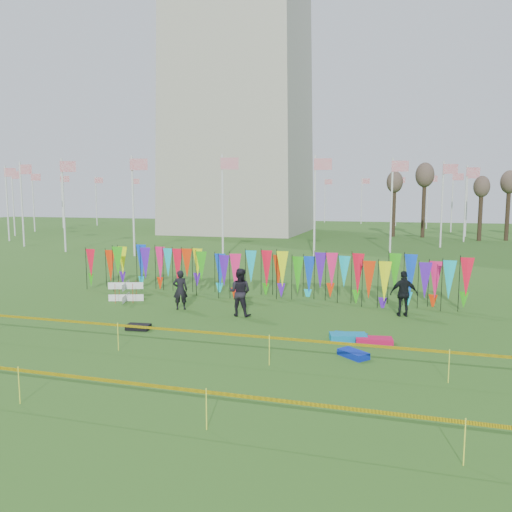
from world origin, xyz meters
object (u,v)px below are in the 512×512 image
(person_mid, at_px, (240,292))
(kite_bag_teal, at_px, (350,337))
(kite_bag_black, at_px, (138,327))
(kite_bag_red, at_px, (374,341))
(person_left, at_px, (180,290))
(kite_bag_turquoise, at_px, (348,337))
(box_kite, at_px, (126,292))
(person_right, at_px, (404,294))
(kite_bag_blue, at_px, (353,354))

(person_mid, distance_m, kite_bag_teal, 5.24)
(kite_bag_black, relative_size, kite_bag_teal, 0.76)
(kite_bag_red, bearing_deg, person_left, 160.93)
(kite_bag_turquoise, relative_size, kite_bag_teal, 1.09)
(box_kite, distance_m, kite_bag_turquoise, 11.08)
(kite_bag_turquoise, relative_size, kite_bag_black, 1.44)
(person_right, distance_m, kite_bag_teal, 4.45)
(box_kite, xyz_separation_m, kite_bag_red, (11.36, -3.64, -0.34))
(kite_bag_teal, bearing_deg, kite_bag_blue, -81.18)
(kite_bag_turquoise, bearing_deg, kite_bag_black, -174.62)
(kite_bag_turquoise, xyz_separation_m, kite_bag_blue, (0.33, -1.68, -0.02))
(person_right, distance_m, kite_bag_blue, 6.04)
(person_mid, xyz_separation_m, kite_bag_black, (-2.90, -3.06, -0.88))
(box_kite, distance_m, person_right, 12.32)
(person_mid, bearing_deg, kite_bag_black, 50.12)
(box_kite, relative_size, kite_bag_blue, 0.98)
(box_kite, relative_size, person_right, 0.49)
(kite_bag_blue, bearing_deg, person_left, 150.37)
(kite_bag_teal, bearing_deg, person_mid, 154.14)
(person_mid, height_order, kite_bag_red, person_mid)
(kite_bag_turquoise, height_order, kite_bag_teal, kite_bag_turquoise)
(kite_bag_teal, bearing_deg, kite_bag_turquoise, -116.91)
(kite_bag_black, bearing_deg, kite_bag_turquoise, 5.38)
(kite_bag_turquoise, bearing_deg, box_kite, 161.54)
(box_kite, xyz_separation_m, person_left, (3.11, -0.79, 0.40))
(kite_bag_red, height_order, kite_bag_black, kite_bag_red)
(person_right, xyz_separation_m, kite_bag_teal, (-1.74, -4.01, -0.82))
(person_left, relative_size, kite_bag_teal, 1.53)
(person_mid, bearing_deg, box_kite, -7.44)
(box_kite, xyz_separation_m, kite_bag_teal, (10.56, -3.40, -0.35))
(kite_bag_red, distance_m, kite_bag_black, 8.37)
(box_kite, distance_m, person_left, 3.23)
(kite_bag_blue, distance_m, kite_bag_teal, 1.81)
(kite_bag_turquoise, bearing_deg, person_mid, 152.82)
(kite_bag_black, xyz_separation_m, kite_bag_teal, (7.55, 0.81, 0.01))
(person_left, bearing_deg, person_mid, 150.38)
(person_left, xyz_separation_m, person_mid, (2.80, -0.35, 0.12))
(kite_bag_red, bearing_deg, person_right, 77.68)
(person_left, height_order, person_mid, person_mid)
(kite_bag_blue, bearing_deg, kite_bag_teal, 98.82)
(person_left, xyz_separation_m, kite_bag_red, (8.25, -2.85, -0.74))
(box_kite, distance_m, kite_bag_red, 11.94)
(box_kite, bearing_deg, kite_bag_turquoise, -18.46)
(person_right, height_order, kite_bag_blue, person_right)
(person_mid, height_order, kite_bag_blue, person_mid)
(kite_bag_turquoise, bearing_deg, person_left, 159.84)
(person_right, bearing_deg, box_kite, -9.36)
(person_left, relative_size, kite_bag_red, 1.43)
(kite_bag_teal, bearing_deg, person_right, 66.61)
(person_left, relative_size, kite_bag_turquoise, 1.41)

